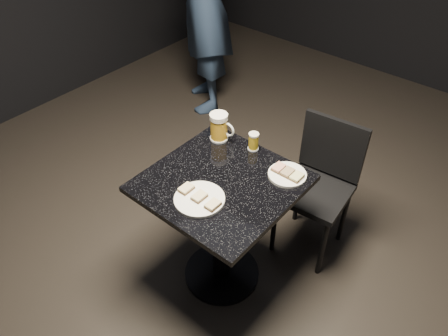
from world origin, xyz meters
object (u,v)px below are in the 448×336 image
Objects in this scene: beer_mug at (219,127)px; chair at (320,180)px; beer_tumbler at (254,141)px; table at (222,215)px; plate_small at (287,175)px; plate_large at (199,199)px.

chair is at bearing 34.18° from beer_mug.
beer_mug is at bearing -166.21° from beer_tumbler.
beer_mug is at bearing 131.95° from table.
plate_small is 1.95× the size of beer_tumbler.
plate_large reaches higher than table.
chair reaches higher than beer_tumbler.
plate_large is at bearing -118.13° from plate_small.
table is at bearing -133.26° from plate_small.
table is (-0.22, -0.24, -0.25)m from plate_small.
beer_tumbler is (-0.26, 0.07, 0.04)m from plate_small.
chair reaches higher than plate_large.
plate_small is at bearing 46.74° from table.
table is (-0.01, 0.17, -0.25)m from plate_large.
chair is at bearing 44.21° from beer_tumbler.
plate_large is 2.43× the size of beer_tumbler.
beer_mug is at bearing 177.70° from plate_small.
chair is at bearing 72.03° from plate_large.
beer_tumbler is at bearing -135.79° from chair.
beer_mug is (-0.24, 0.42, 0.07)m from plate_large.
plate_large is 0.32× the size of table.
plate_small is at bearing 61.87° from plate_large.
plate_large is 0.47m from beer_tumbler.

